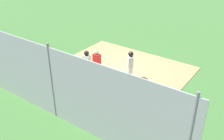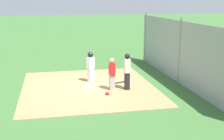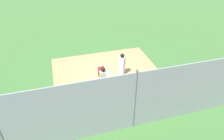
{
  "view_description": "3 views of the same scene",
  "coord_description": "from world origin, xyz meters",
  "px_view_note": "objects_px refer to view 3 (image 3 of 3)",
  "views": [
    {
      "loc": [
        7.16,
        -10.66,
        7.03
      ],
      "look_at": [
        0.42,
        -1.2,
        0.81
      ],
      "focal_mm": 41.8,
      "sensor_mm": 36.0,
      "label": 1
    },
    {
      "loc": [
        -14.2,
        1.76,
        4.26
      ],
      "look_at": [
        0.06,
        -1.2,
        0.82
      ],
      "focal_mm": 48.36,
      "sensor_mm": 36.0,
      "label": 2
    },
    {
      "loc": [
        -2.98,
        -11.31,
        7.95
      ],
      "look_at": [
        0.14,
        -0.55,
        0.7
      ],
      "focal_mm": 33.26,
      "sensor_mm": 36.0,
      "label": 3
    }
  ],
  "objects_px": {
    "home_plate": "(108,74)",
    "baseball_bat": "(122,88)",
    "runner": "(122,63)",
    "catcher": "(101,75)",
    "umpire": "(103,80)",
    "catcher_mask": "(89,83)"
  },
  "relations": [
    {
      "from": "umpire",
      "to": "runner",
      "type": "xyz_separation_m",
      "value": [
        1.66,
        1.52,
        -0.02
      ]
    },
    {
      "from": "home_plate",
      "to": "baseball_bat",
      "type": "xyz_separation_m",
      "value": [
        0.44,
        -1.78,
        0.02
      ]
    },
    {
      "from": "home_plate",
      "to": "umpire",
      "type": "height_order",
      "value": "umpire"
    },
    {
      "from": "runner",
      "to": "baseball_bat",
      "type": "bearing_deg",
      "value": 34.07
    },
    {
      "from": "baseball_bat",
      "to": "catcher_mask",
      "type": "distance_m",
      "value": 2.14
    },
    {
      "from": "runner",
      "to": "baseball_bat",
      "type": "xyz_separation_m",
      "value": [
        -0.48,
        -1.54,
        -0.86
      ]
    },
    {
      "from": "umpire",
      "to": "runner",
      "type": "distance_m",
      "value": 2.25
    },
    {
      "from": "home_plate",
      "to": "catcher_mask",
      "type": "distance_m",
      "value": 1.55
    },
    {
      "from": "catcher",
      "to": "baseball_bat",
      "type": "distance_m",
      "value": 1.54
    },
    {
      "from": "catcher",
      "to": "umpire",
      "type": "xyz_separation_m",
      "value": [
        -0.06,
        -0.72,
        0.13
      ]
    },
    {
      "from": "runner",
      "to": "catcher_mask",
      "type": "xyz_separation_m",
      "value": [
        -2.31,
        -0.44,
        -0.83
      ]
    },
    {
      "from": "catcher_mask",
      "to": "catcher",
      "type": "bearing_deg",
      "value": -26.55
    },
    {
      "from": "umpire",
      "to": "baseball_bat",
      "type": "bearing_deg",
      "value": -86.9
    },
    {
      "from": "home_plate",
      "to": "baseball_bat",
      "type": "relative_size",
      "value": 0.58
    },
    {
      "from": "catcher",
      "to": "umpire",
      "type": "relative_size",
      "value": 0.88
    },
    {
      "from": "home_plate",
      "to": "catcher",
      "type": "bearing_deg",
      "value": -122.77
    },
    {
      "from": "catcher",
      "to": "home_plate",
      "type": "bearing_deg",
      "value": -31.95
    },
    {
      "from": "home_plate",
      "to": "runner",
      "type": "relative_size",
      "value": 0.28
    },
    {
      "from": "umpire",
      "to": "baseball_bat",
      "type": "distance_m",
      "value": 1.48
    },
    {
      "from": "home_plate",
      "to": "runner",
      "type": "xyz_separation_m",
      "value": [
        0.92,
        -0.24,
        0.88
      ]
    },
    {
      "from": "umpire",
      "to": "baseball_bat",
      "type": "height_order",
      "value": "umpire"
    },
    {
      "from": "umpire",
      "to": "catcher_mask",
      "type": "bearing_deg",
      "value": 34.89
    }
  ]
}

